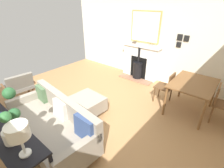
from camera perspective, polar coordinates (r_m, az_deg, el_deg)
ground_plane at (r=3.94m, az=-11.33°, el=-10.44°), size 5.82×5.87×0.01m
wall_left at (r=5.50m, az=11.95°, el=16.44°), size 0.12×5.87×2.78m
fireplace at (r=5.54m, az=9.86°, el=7.27°), size 0.59×1.30×1.12m
mirror_over_mantel at (r=5.38m, az=11.64°, el=19.11°), size 0.04×0.99×0.94m
mantel_bowl_near at (r=5.55m, az=7.81°, el=14.28°), size 0.14×0.14×0.04m
mantel_bowl_far at (r=5.27m, az=13.42°, el=13.12°), size 0.15×0.15×0.04m
sofa at (r=3.29m, az=-20.29°, el=-13.00°), size 1.05×2.12×0.80m
ottoman at (r=3.83m, az=-8.46°, el=-6.71°), size 0.63×0.74×0.41m
armchair_accent at (r=4.71m, az=-29.87°, el=-0.45°), size 0.73×0.66×0.81m
console_table at (r=2.93m, az=-33.64°, el=-13.89°), size 0.43×1.85×0.74m
table_lamp_far_end at (r=2.14m, az=-30.26°, el=-14.54°), size 0.25×0.25×0.45m
potted_plant at (r=2.40m, az=-33.50°, el=-9.72°), size 0.47×0.43×0.69m
dining_table at (r=4.06m, az=26.71°, el=-0.67°), size 1.16×0.87×0.76m
dining_chair_near_fireplace at (r=4.27m, az=18.86°, el=-0.53°), size 0.40×0.40×0.82m
dining_chair_by_back_wall at (r=4.08m, az=33.90°, el=-5.05°), size 0.43×0.43×0.86m
photo_gallery_row at (r=5.00m, az=23.39°, el=14.12°), size 0.02×0.32×0.36m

